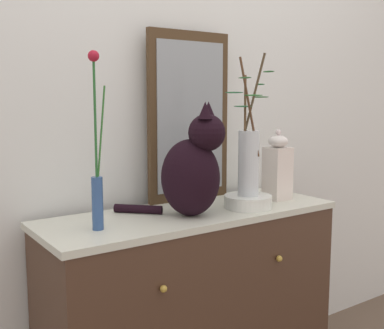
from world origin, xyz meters
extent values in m
cube|color=silver|center=(0.00, 0.28, 1.30)|extent=(4.40, 0.08, 2.60)
cube|color=#452D20|center=(0.00, 0.00, 0.40)|extent=(1.15, 0.40, 0.79)
cube|color=beige|center=(0.00, 0.00, 0.81)|extent=(1.18, 0.41, 0.02)
sphere|color=#B79338|center=(-0.26, -0.21, 0.64)|extent=(0.02, 0.02, 0.02)
sphere|color=#B79338|center=(0.26, -0.21, 0.64)|extent=(0.02, 0.02, 0.02)
cube|color=#432F1B|center=(0.11, 0.19, 1.17)|extent=(0.39, 0.03, 0.70)
cube|color=gray|center=(0.11, 0.17, 1.17)|extent=(0.33, 0.01, 0.62)
ellipsoid|color=black|center=(-0.05, -0.06, 0.96)|extent=(0.28, 0.28, 0.28)
sphere|color=black|center=(-0.01, -0.10, 1.13)|extent=(0.13, 0.13, 0.13)
cone|color=black|center=(0.02, -0.07, 1.21)|extent=(0.05, 0.05, 0.06)
cone|color=black|center=(-0.03, -0.13, 1.21)|extent=(0.05, 0.05, 0.06)
cylinder|color=black|center=(-0.19, 0.09, 0.84)|extent=(0.15, 0.15, 0.03)
cylinder|color=#2E4F86|center=(-0.40, -0.04, 0.91)|extent=(0.04, 0.04, 0.18)
cylinder|color=#27632D|center=(-0.40, -0.04, 1.18)|extent=(0.01, 0.01, 0.37)
sphere|color=#A51629|center=(-0.40, -0.04, 1.38)|extent=(0.04, 0.04, 0.04)
cylinder|color=#2E6B29|center=(-0.38, -0.04, 1.14)|extent=(0.04, 0.01, 0.29)
cylinder|color=white|center=(0.21, -0.08, 0.84)|extent=(0.19, 0.19, 0.05)
cylinder|color=silver|center=(0.21, -0.08, 1.00)|extent=(0.08, 0.08, 0.25)
cylinder|color=#4B3D29|center=(0.23, -0.07, 1.22)|extent=(0.04, 0.11, 0.39)
ellipsoid|color=#2D5F2F|center=(0.28, -0.06, 1.25)|extent=(0.08, 0.06, 0.01)
ellipsoid|color=#206631|center=(0.30, -0.04, 1.30)|extent=(0.07, 0.08, 0.01)
ellipsoid|color=#226428|center=(0.33, -0.06, 1.35)|extent=(0.05, 0.08, 0.01)
cylinder|color=brown|center=(0.20, -0.07, 1.18)|extent=(0.04, 0.05, 0.31)
ellipsoid|color=#236337|center=(0.19, -0.07, 1.22)|extent=(0.08, 0.07, 0.01)
ellipsoid|color=#1F5F35|center=(0.17, -0.03, 1.27)|extent=(0.08, 0.07, 0.01)
cylinder|color=#4C321F|center=(0.20, -0.09, 1.21)|extent=(0.06, 0.06, 0.38)
ellipsoid|color=#26692B|center=(0.18, -0.13, 1.26)|extent=(0.08, 0.07, 0.01)
ellipsoid|color=#2C6231|center=(0.15, -0.12, 1.32)|extent=(0.04, 0.07, 0.01)
cube|color=silver|center=(0.42, -0.03, 0.93)|extent=(0.09, 0.09, 0.22)
ellipsoid|color=silver|center=(0.42, -0.03, 1.07)|extent=(0.09, 0.09, 0.05)
sphere|color=silver|center=(0.42, -0.03, 1.11)|extent=(0.02, 0.02, 0.02)
camera|label=1|loc=(-1.03, -1.49, 1.25)|focal=45.19mm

